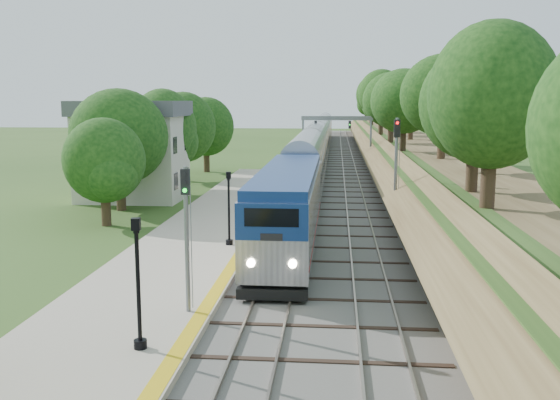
# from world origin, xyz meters

# --- Properties ---
(ground) EXTENTS (320.00, 320.00, 0.00)m
(ground) POSITION_xyz_m (0.00, 0.00, 0.00)
(ground) COLOR #2D4C19
(ground) RESTS_ON ground
(trackbed) EXTENTS (9.50, 170.00, 0.28)m
(trackbed) POSITION_xyz_m (2.00, 60.00, 0.07)
(trackbed) COLOR #4C4944
(trackbed) RESTS_ON ground
(platform) EXTENTS (6.40, 68.00, 0.38)m
(platform) POSITION_xyz_m (-5.20, 16.00, 0.19)
(platform) COLOR #B0A68E
(platform) RESTS_ON ground
(yellow_stripe) EXTENTS (0.55, 68.00, 0.01)m
(yellow_stripe) POSITION_xyz_m (-2.35, 16.00, 0.39)
(yellow_stripe) COLOR gold
(yellow_stripe) RESTS_ON platform
(embankment) EXTENTS (10.64, 170.00, 11.70)m
(embankment) POSITION_xyz_m (10.35, 60.00, 1.95)
(embankment) COLOR brown
(embankment) RESTS_ON ground
(station_building) EXTENTS (8.60, 6.60, 8.00)m
(station_building) POSITION_xyz_m (-14.00, 30.00, 4.09)
(station_building) COLOR beige
(station_building) RESTS_ON ground
(signal_gantry) EXTENTS (8.40, 0.38, 6.20)m
(signal_gantry) POSITION_xyz_m (2.47, 54.99, 4.82)
(signal_gantry) COLOR slate
(signal_gantry) RESTS_ON ground
(trees_behind_platform) EXTENTS (7.82, 53.32, 7.21)m
(trees_behind_platform) POSITION_xyz_m (-11.17, 20.67, 4.53)
(trees_behind_platform) COLOR #332316
(trees_behind_platform) RESTS_ON ground
(train) EXTENTS (2.91, 116.64, 4.27)m
(train) POSITION_xyz_m (0.00, 61.60, 2.20)
(train) COLOR black
(train) RESTS_ON trackbed
(lamppost_mid) EXTENTS (0.41, 0.41, 4.16)m
(lamppost_mid) POSITION_xyz_m (-3.58, -1.08, 2.24)
(lamppost_mid) COLOR black
(lamppost_mid) RESTS_ON platform
(lamppost_far) EXTENTS (0.39, 0.39, 3.94)m
(lamppost_far) POSITION_xyz_m (-3.21, 13.18, 2.14)
(lamppost_far) COLOR black
(lamppost_far) RESTS_ON platform
(signal_platform) EXTENTS (0.31, 0.25, 5.36)m
(signal_platform) POSITION_xyz_m (-2.90, 2.49, 3.68)
(signal_platform) COLOR slate
(signal_platform) RESTS_ON platform
(signal_farside) EXTENTS (0.38, 0.30, 6.86)m
(signal_farside) POSITION_xyz_m (6.20, 20.25, 4.31)
(signal_farside) COLOR slate
(signal_farside) RESTS_ON ground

